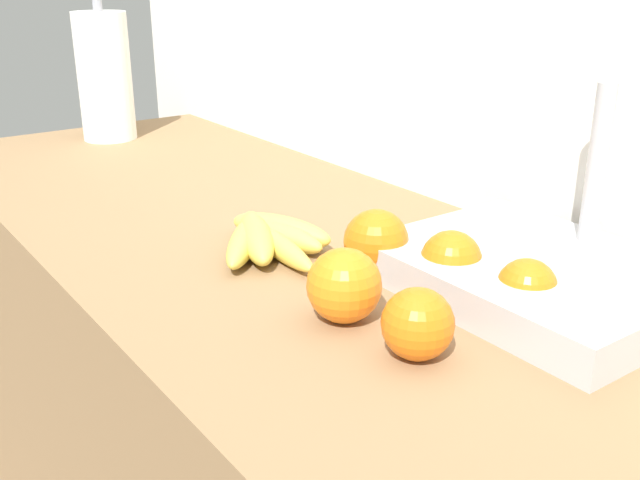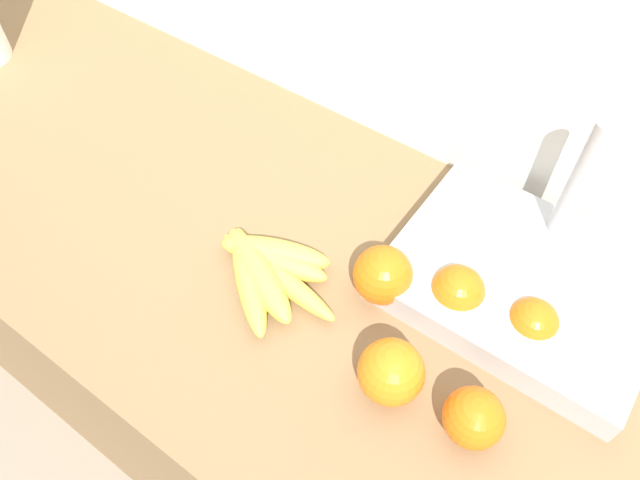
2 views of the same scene
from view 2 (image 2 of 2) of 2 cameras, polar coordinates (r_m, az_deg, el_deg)
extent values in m
plane|color=gray|center=(1.65, -1.35, -19.79)|extent=(6.00, 6.00, 0.00)
cube|color=olive|center=(1.25, -1.73, -13.73)|extent=(1.91, 0.62, 0.86)
cube|color=silver|center=(1.22, 7.58, 2.61)|extent=(2.31, 0.06, 1.30)
ellipsoid|color=#D9C44C|center=(0.84, -6.83, -3.78)|extent=(0.17, 0.15, 0.04)
ellipsoid|color=#D9C24C|center=(0.84, -5.87, -3.24)|extent=(0.18, 0.12, 0.04)
ellipsoid|color=#E3C44C|center=(0.84, -4.39, -3.26)|extent=(0.22, 0.06, 0.03)
ellipsoid|color=#E6C74C|center=(0.85, -4.47, -1.88)|extent=(0.17, 0.07, 0.04)
ellipsoid|color=#D6C74C|center=(0.86, -4.32, -1.25)|extent=(0.17, 0.10, 0.04)
sphere|color=orange|center=(0.81, 6.02, -3.34)|extent=(0.08, 0.08, 0.08)
sphere|color=orange|center=(0.74, 14.48, -16.13)|extent=(0.07, 0.07, 0.07)
sphere|color=orange|center=(0.74, 6.81, -12.42)|extent=(0.08, 0.08, 0.08)
sphere|color=orange|center=(0.82, 12.98, -4.83)|extent=(0.07, 0.07, 0.07)
sphere|color=orange|center=(0.83, 19.60, -7.48)|extent=(0.07, 0.07, 0.07)
cube|color=#B7BABF|center=(0.87, 18.82, -3.84)|extent=(0.35, 0.28, 0.05)
cylinder|color=#B2B2B7|center=(0.85, 23.47, 5.23)|extent=(0.02, 0.02, 0.20)
camera|label=1|loc=(0.59, 83.94, -60.19)|focal=41.38mm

